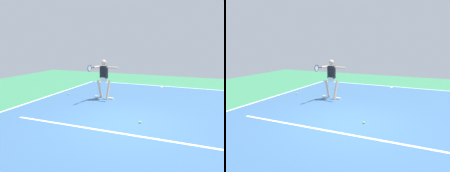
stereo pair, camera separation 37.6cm
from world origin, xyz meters
The scene contains 9 objects.
ground_plane centered at (0.00, 0.00, 0.00)m, with size 22.57×22.57×0.00m, color #388456.
court_surface centered at (0.00, 0.00, 0.00)m, with size 9.35×13.81×0.00m, color #38608E.
court_line_baseline_near centered at (0.00, -6.86, 0.00)m, with size 9.35×0.10×0.01m, color white.
court_line_sideline_right centered at (4.63, 0.00, 0.00)m, with size 0.10×13.81×0.01m, color white.
court_line_service centered at (0.00, 0.88, 0.00)m, with size 7.01×0.10×0.01m, color white.
court_line_centre_mark centered at (0.00, -6.66, 0.00)m, with size 0.10×0.30×0.01m, color white.
tennis_player centered at (1.95, -2.71, 1.04)m, with size 1.22×1.26×1.82m.
tennis_ball_centre_court centered at (3.93, -2.74, 0.03)m, with size 0.07×0.07×0.07m, color #CCE033.
tennis_ball_by_baseline centered at (-0.51, -0.16, 0.03)m, with size 0.07×0.07×0.07m, color #CCE033.
Camera 1 is at (-2.39, 6.66, 2.56)m, focal length 36.63 mm.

